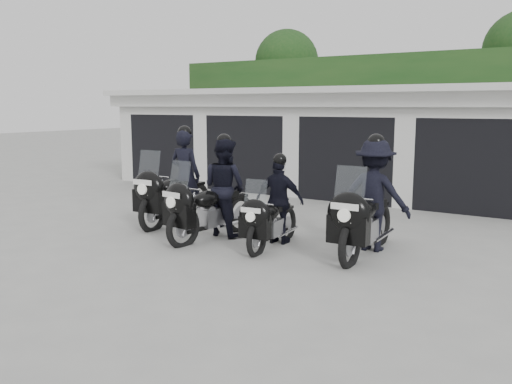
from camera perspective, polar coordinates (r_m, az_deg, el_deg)
The scene contains 7 objects.
ground at distance 9.59m, azimuth -3.89°, elevation -5.97°, with size 80.00×80.00×0.00m, color #9D9D97.
garage_block at distance 16.49m, azimuth 12.90°, elevation 5.18°, with size 16.40×6.80×2.96m.
background_vegetation at distance 21.01m, azimuth 18.52°, elevation 9.41°, with size 20.00×3.90×5.80m.
police_bike_a at distance 11.60m, azimuth -8.40°, elevation 0.86°, with size 0.83×2.45×2.13m.
police_bike_b at distance 10.26m, azimuth -4.11°, elevation -0.10°, with size 1.00×2.32×2.02m.
police_bike_c at distance 9.66m, azimuth 2.09°, elevation -1.47°, with size 0.97×1.95×1.70m.
police_bike_d at distance 9.35m, azimuth 11.97°, elevation -0.97°, with size 1.27×2.39×2.08m.
Camera 1 is at (5.49, -7.45, 2.49)m, focal length 38.00 mm.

